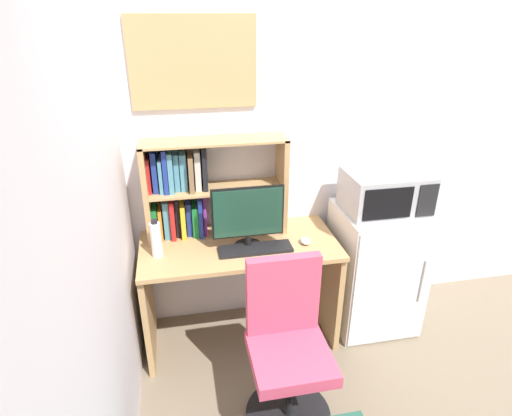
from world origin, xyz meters
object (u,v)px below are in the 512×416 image
(monitor, at_px, (248,216))
(desk_chair, at_px, (287,354))
(hutch_bookshelf, at_px, (194,188))
(water_bottle, at_px, (156,239))
(keyboard, at_px, (255,249))
(wall_corkboard, at_px, (193,63))
(mini_fridge, at_px, (375,268))
(microwave, at_px, (385,192))
(computer_mouse, at_px, (305,241))

(monitor, distance_m, desk_chair, 0.81)
(hutch_bookshelf, height_order, water_bottle, hutch_bookshelf)
(hutch_bookshelf, xyz_separation_m, keyboard, (0.33, -0.29, -0.31))
(monitor, xyz_separation_m, wall_corkboard, (-0.25, 0.33, 0.84))
(mini_fridge, height_order, desk_chair, desk_chair)
(keyboard, relative_size, water_bottle, 1.88)
(monitor, xyz_separation_m, water_bottle, (-0.54, 0.01, -0.10))
(wall_corkboard, bearing_deg, microwave, -13.87)
(monitor, bearing_deg, water_bottle, 179.45)
(mini_fridge, bearing_deg, microwave, 89.74)
(mini_fridge, relative_size, microwave, 1.72)
(hutch_bookshelf, bearing_deg, wall_corkboard, 61.22)
(computer_mouse, distance_m, microwave, 0.60)
(monitor, xyz_separation_m, desk_chair, (0.10, -0.59, -0.54))
(microwave, bearing_deg, monitor, -176.87)
(hutch_bookshelf, relative_size, wall_corkboard, 1.21)
(mini_fridge, bearing_deg, keyboard, -173.72)
(computer_mouse, bearing_deg, wall_corkboard, 149.55)
(monitor, relative_size, microwave, 0.85)
(hutch_bookshelf, bearing_deg, water_bottle, -135.96)
(microwave, distance_m, desk_chair, 1.19)
(keyboard, xyz_separation_m, water_bottle, (-0.58, 0.05, 0.10))
(microwave, distance_m, wall_corkboard, 1.41)
(monitor, xyz_separation_m, microwave, (0.90, 0.05, 0.06))
(monitor, bearing_deg, computer_mouse, -4.00)
(water_bottle, height_order, mini_fridge, water_bottle)
(monitor, relative_size, mini_fridge, 0.49)
(hutch_bookshelf, bearing_deg, microwave, -9.14)
(hutch_bookshelf, distance_m, mini_fridge, 1.36)
(monitor, distance_m, keyboard, 0.21)
(hutch_bookshelf, distance_m, monitor, 0.40)
(microwave, bearing_deg, computer_mouse, -172.17)
(monitor, distance_m, computer_mouse, 0.41)
(desk_chair, bearing_deg, monitor, 99.82)
(hutch_bookshelf, height_order, keyboard, hutch_bookshelf)
(hutch_bookshelf, relative_size, desk_chair, 0.94)
(computer_mouse, bearing_deg, mini_fridge, 7.52)
(mini_fridge, distance_m, desk_chair, 1.02)
(desk_chair, bearing_deg, mini_fridge, 38.57)
(keyboard, height_order, microwave, microwave)
(computer_mouse, relative_size, wall_corkboard, 0.12)
(monitor, distance_m, wall_corkboard, 0.93)
(hutch_bookshelf, xyz_separation_m, water_bottle, (-0.24, -0.24, -0.20))
(keyboard, distance_m, wall_corkboard, 1.14)
(water_bottle, bearing_deg, desk_chair, -42.59)
(keyboard, distance_m, water_bottle, 0.59)
(hutch_bookshelf, relative_size, water_bottle, 3.71)
(monitor, relative_size, wall_corkboard, 0.60)
(keyboard, xyz_separation_m, mini_fridge, (0.86, 0.09, -0.31))
(desk_chair, bearing_deg, computer_mouse, 65.51)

